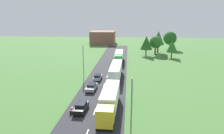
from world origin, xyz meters
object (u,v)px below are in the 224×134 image
(truck_third, at_px, (119,56))
(motorcycle_courier, at_px, (72,110))
(lamppost_second, at_px, (83,60))
(tree_ash, at_px, (170,38))
(tree_birch, at_px, (156,42))
(car_third, at_px, (92,87))
(car_second, at_px, (81,107))
(truck_second, at_px, (116,70))
(distant_building, at_px, (103,37))
(car_fourth, at_px, (98,77))
(truck_lead, at_px, (110,100))
(lamppost_lead, at_px, (132,105))
(tree_oak, at_px, (146,43))
(tree_pine, at_px, (158,38))
(tree_maple, at_px, (172,46))

(truck_third, relative_size, motorcycle_courier, 6.67)
(lamppost_second, height_order, tree_ash, lamppost_second)
(lamppost_second, relative_size, tree_birch, 1.11)
(car_third, bearing_deg, car_second, -89.97)
(truck_second, height_order, car_third, truck_second)
(distant_building, bearing_deg, car_fourth, -84.19)
(truck_second, height_order, tree_ash, tree_ash)
(truck_lead, distance_m, truck_third, 37.84)
(truck_second, distance_m, lamppost_lead, 26.24)
(distant_building, bearing_deg, tree_ash, -28.65)
(tree_oak, bearing_deg, truck_lead, -101.38)
(motorcycle_courier, bearing_deg, truck_second, 72.80)
(truck_third, relative_size, distant_building, 0.95)
(truck_second, bearing_deg, car_second, -103.81)
(tree_oak, relative_size, distant_building, 0.58)
(truck_lead, bearing_deg, truck_third, 90.24)
(car_third, bearing_deg, tree_pine, 66.79)
(lamppost_second, bearing_deg, truck_lead, -65.92)
(tree_birch, height_order, tree_pine, tree_pine)
(truck_third, bearing_deg, truck_lead, -89.76)
(lamppost_second, xyz_separation_m, tree_maple, (27.71, 27.95, -0.26))
(tree_ash, bearing_deg, tree_oak, -126.02)
(motorcycle_courier, bearing_deg, tree_birch, 69.36)
(truck_third, height_order, tree_pine, tree_pine)
(distant_building, bearing_deg, truck_third, -76.63)
(motorcycle_courier, xyz_separation_m, lamppost_second, (-2.17, 19.69, 4.23))
(tree_oak, height_order, tree_pine, tree_pine)
(motorcycle_courier, bearing_deg, tree_ash, 67.16)
(truck_lead, distance_m, lamppost_second, 20.63)
(lamppost_second, bearing_deg, car_third, -68.09)
(car_fourth, bearing_deg, car_third, -92.01)
(tree_birch, bearing_deg, distant_building, 127.76)
(truck_lead, xyz_separation_m, truck_second, (-0.08, 18.68, 0.03))
(truck_third, xyz_separation_m, tree_ash, (22.57, 29.04, 3.32))
(car_fourth, bearing_deg, lamppost_second, 156.38)
(tree_birch, xyz_separation_m, tree_ash, (8.42, 14.34, 0.18))
(truck_third, relative_size, car_third, 2.80)
(truck_lead, height_order, motorcycle_courier, truck_lead)
(car_second, bearing_deg, tree_oak, 73.58)
(car_fourth, distance_m, lamppost_lead, 25.75)
(truck_lead, bearing_deg, tree_birch, 75.08)
(car_third, xyz_separation_m, tree_oak, (14.78, 40.09, 4.43))
(car_third, relative_size, tree_pine, 0.50)
(truck_lead, relative_size, distant_building, 0.93)
(motorcycle_courier, height_order, lamppost_lead, lamppost_lead)
(truck_third, height_order, distant_building, distant_building)
(tree_birch, relative_size, tree_maple, 1.14)
(car_third, height_order, tree_maple, tree_maple)
(car_second, distance_m, tree_ash, 72.62)
(truck_third, distance_m, lamppost_lead, 45.26)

